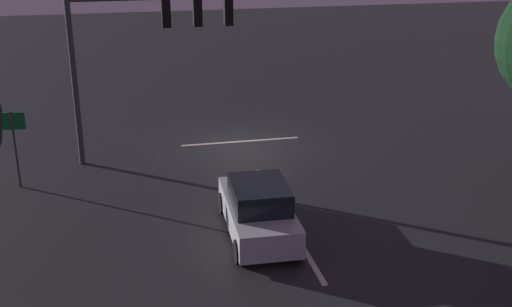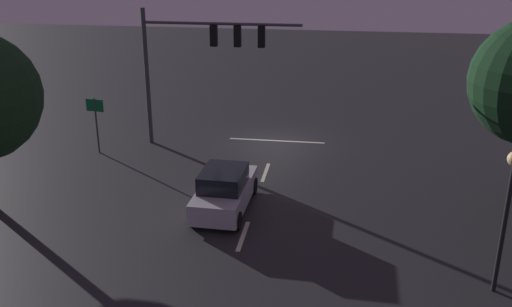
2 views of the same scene
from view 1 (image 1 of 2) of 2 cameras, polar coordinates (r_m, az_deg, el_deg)
The scene contains 7 objects.
ground_plane at distance 26.83m, azimuth -1.20°, elevation 0.79°, with size 80.00×80.00×0.00m, color #232326.
traffic_signal_assembly at distance 24.40m, azimuth -9.47°, elevation 10.41°, with size 7.81×0.47×6.85m.
lane_dash_far at distance 23.18m, azimuth 0.71°, elevation -2.45°, with size 2.20×0.16×0.01m, color beige.
lane_dash_mid at distance 17.99m, azimuth 5.06°, elevation -9.72°, with size 2.20×0.16×0.01m, color beige.
stop_bar at distance 27.20m, azimuth -1.37°, elevation 1.07°, with size 5.00×0.16×0.01m, color beige.
car_approaching at distance 19.14m, azimuth 0.22°, elevation -5.01°, with size 2.02×4.42×1.70m.
route_sign at distance 23.51m, azimuth -20.66°, elevation 1.71°, with size 0.90×0.18×2.78m.
Camera 1 is at (4.83, 24.81, 9.02)m, focal length 45.29 mm.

